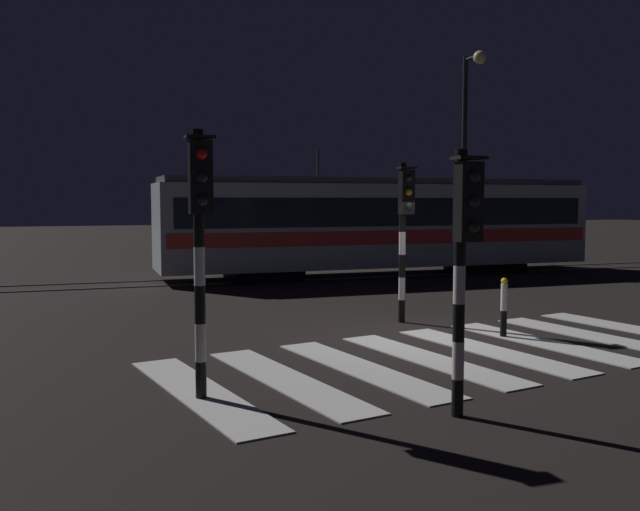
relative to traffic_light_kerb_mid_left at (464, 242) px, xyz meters
The scene contains 10 objects.
ground_plane 5.22m from the traffic_light_kerb_mid_left, 69.32° to the left, with size 120.00×120.00×0.00m, color black.
rail_near 14.04m from the traffic_light_kerb_mid_left, 82.99° to the left, with size 80.00×0.12×0.03m, color #59595E.
rail_far 15.45m from the traffic_light_kerb_mid_left, 83.65° to the left, with size 80.00×0.12×0.03m, color #59595E.
crosswalk_zebra 3.95m from the traffic_light_kerb_mid_left, 59.85° to the left, with size 10.25×5.81×0.02m.
traffic_light_kerb_mid_left is the anchor object (origin of this frame).
traffic_light_median_centre 6.30m from the traffic_light_kerb_mid_left, 70.04° to the left, with size 0.36×0.42×3.30m.
traffic_light_corner_near_left 3.23m from the traffic_light_kerb_mid_left, 148.01° to the left, with size 0.36×0.42×3.42m.
street_lamp_trackside_right 16.94m from the traffic_light_kerb_mid_left, 58.79° to the left, with size 0.44×1.21×7.51m.
tram 15.50m from the traffic_light_kerb_mid_left, 69.34° to the left, with size 14.98×2.58×4.15m.
bollard_island_edge 5.32m from the traffic_light_kerb_mid_left, 50.73° to the left, with size 0.12×0.12×1.11m.
Camera 1 is at (-5.87, -11.45, 2.55)m, focal length 39.12 mm.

